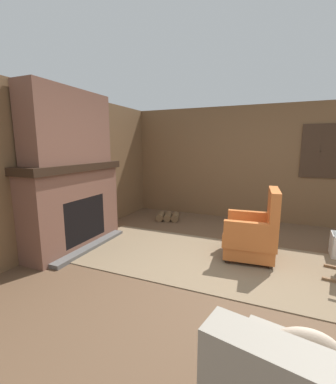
{
  "coord_description": "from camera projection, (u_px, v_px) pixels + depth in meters",
  "views": [
    {
      "loc": [
        0.44,
        -3.06,
        1.59
      ],
      "look_at": [
        -1.06,
        0.5,
        0.9
      ],
      "focal_mm": 24.0,
      "sensor_mm": 36.0,
      "label": 1
    }
  ],
  "objects": [
    {
      "name": "area_rug",
      "position": [
        212.0,
        260.0,
        3.62
      ],
      "size": [
        4.05,
        1.72,
        0.01
      ],
      "color": "#7A664C",
      "rests_on": "ground"
    },
    {
      "name": "fireplace_hearth",
      "position": [
        75.0,
        206.0,
        4.05
      ],
      "size": [
        0.66,
        1.8,
        1.33
      ],
      "color": "brown",
      "rests_on": "ground"
    },
    {
      "name": "armchair",
      "position": [
        253.0,
        234.0,
        3.63
      ],
      "size": [
        0.75,
        0.74,
        1.02
      ],
      "rotation": [
        0.0,
        0.0,
        3.22
      ],
      "color": "#C6662D",
      "rests_on": "ground"
    },
    {
      "name": "firewood_stack",
      "position": [
        168.0,
        217.0,
        5.58
      ],
      "size": [
        0.56,
        0.46,
        0.16
      ],
      "rotation": [
        0.0,
        0.0,
        0.27
      ],
      "color": "brown",
      "rests_on": "ground"
    },
    {
      "name": "wood_panel_wall_back",
      "position": [
        255.0,
        164.0,
        5.46
      ],
      "size": [
        5.97,
        0.09,
        2.44
      ],
      "color": "brown",
      "rests_on": "ground"
    },
    {
      "name": "storage_case",
      "position": [
        94.0,
        157.0,
        4.47
      ],
      "size": [
        0.16,
        0.22,
        0.14
      ],
      "color": "black",
      "rests_on": "fireplace_hearth"
    },
    {
      "name": "wood_panel_wall_left",
      "position": [
        59.0,
        170.0,
        4.05
      ],
      "size": [
        0.06,
        5.97,
        2.44
      ],
      "color": "brown",
      "rests_on": "ground"
    },
    {
      "name": "ground_plane",
      "position": [
        230.0,
        275.0,
        3.22
      ],
      "size": [
        14.0,
        14.0,
        0.0
      ],
      "primitive_type": "plane",
      "color": "brown"
    },
    {
      "name": "chimney_breast",
      "position": [
        69.0,
        127.0,
        3.84
      ],
      "size": [
        0.39,
        1.5,
        1.09
      ],
      "color": "brown",
      "rests_on": "fireplace_hearth"
    },
    {
      "name": "oil_lamp_vase",
      "position": [
        56.0,
        157.0,
        3.7
      ],
      "size": [
        0.1,
        0.1,
        0.31
      ],
      "color": "silver",
      "rests_on": "fireplace_hearth"
    }
  ]
}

